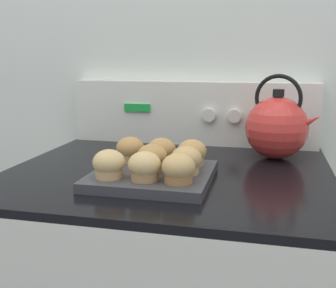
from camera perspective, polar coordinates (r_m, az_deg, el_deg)
The scene contains 12 objects.
wall_back at distance 1.39m, azimuth 3.81°, elevation 11.29°, with size 8.00×0.05×2.40m.
control_panel at distance 1.35m, azimuth 3.42°, elevation 4.21°, with size 0.78×0.07×0.20m.
muffin_pan at distance 0.96m, azimuth -2.09°, elevation -4.30°, with size 0.27×0.27×0.02m.
muffin_r0_c0 at distance 0.91m, azimuth -8.00°, elevation -2.78°, with size 0.07×0.07×0.06m.
muffin_r0_c1 at distance 0.89m, azimuth -3.20°, elevation -3.11°, with size 0.07×0.07×0.06m.
muffin_r0_c2 at distance 0.87m, azimuth 1.41°, elevation -3.41°, with size 0.07×0.07×0.06m.
muffin_r1_c1 at distance 0.96m, azimuth -2.17°, elevation -1.95°, with size 0.07×0.07×0.06m.
muffin_r1_c2 at distance 0.94m, azimuth 2.47°, elevation -2.28°, with size 0.07×0.07×0.06m.
muffin_r2_c0 at distance 1.05m, azimuth -5.14°, elevation -0.79°, with size 0.07×0.07×0.06m.
muffin_r2_c1 at distance 1.03m, azimuth -0.89°, elevation -0.98°, with size 0.07×0.07×0.06m.
muffin_r2_c2 at distance 1.01m, azimuth 3.26°, elevation -1.22°, with size 0.07×0.07×0.06m.
tea_kettle at distance 1.19m, azimuth 14.58°, elevation 2.29°, with size 0.21×0.17×0.23m.
Camera 1 is at (0.23, -0.63, 1.21)m, focal length 45.00 mm.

